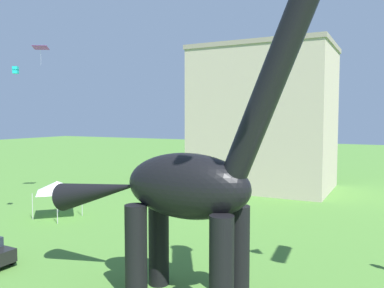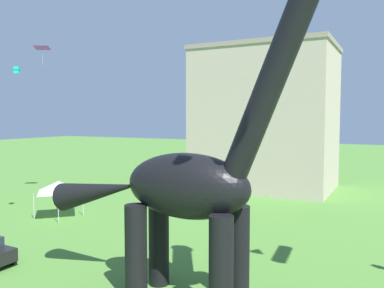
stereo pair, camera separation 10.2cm
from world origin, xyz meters
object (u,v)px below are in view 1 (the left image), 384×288
at_px(festival_canopy_tent, 57,187).
at_px(dinosaur_sculpture, 185,186).
at_px(kite_high_right, 16,70).
at_px(kite_mid_right, 41,48).

bearing_deg(festival_canopy_tent, dinosaur_sculpture, -26.71).
xyz_separation_m(dinosaur_sculpture, kite_high_right, (-16.57, 4.81, 6.43)).
bearing_deg(dinosaur_sculpture, kite_high_right, 145.29).
height_order(festival_canopy_tent, kite_high_right, kite_high_right).
distance_m(dinosaur_sculpture, kite_mid_right, 27.46).
height_order(festival_canopy_tent, kite_mid_right, kite_mid_right).
distance_m(kite_high_right, kite_mid_right, 10.21).
bearing_deg(dinosaur_sculpture, kite_mid_right, 132.41).
xyz_separation_m(dinosaur_sculpture, festival_canopy_tent, (-16.14, 8.12, -2.62)).
bearing_deg(kite_high_right, dinosaur_sculpture, -16.20).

